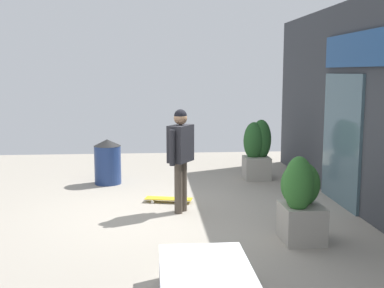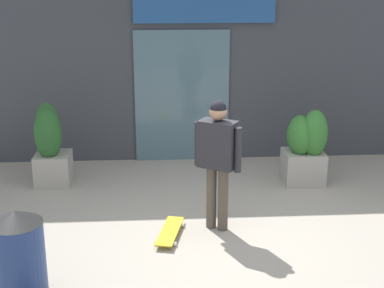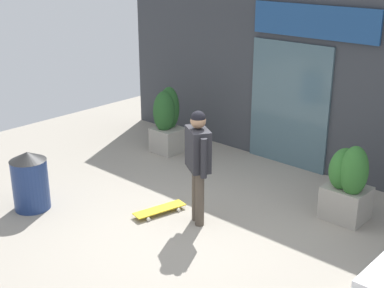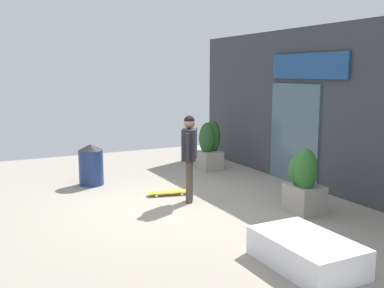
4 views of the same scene
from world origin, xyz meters
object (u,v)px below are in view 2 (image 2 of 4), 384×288
(skateboard, at_px, (170,231))
(planter_box_right, at_px, (305,148))
(skateboarder, at_px, (218,152))
(planter_box_left, at_px, (50,144))
(trash_bin, at_px, (18,252))

(skateboard, distance_m, planter_box_right, 2.78)
(skateboarder, height_order, skateboard, skateboarder)
(planter_box_left, xyz_separation_m, trash_bin, (0.22, -3.16, -0.18))
(skateboard, bearing_deg, planter_box_right, 141.65)
(planter_box_left, relative_size, trash_bin, 1.38)
(planter_box_left, bearing_deg, skateboard, -47.68)
(planter_box_right, height_order, trash_bin, planter_box_right)
(skateboard, relative_size, planter_box_right, 0.72)
(skateboard, relative_size, planter_box_left, 0.67)
(skateboard, xyz_separation_m, trash_bin, (-1.57, -1.19, 0.40))
(trash_bin, bearing_deg, skateboard, 37.27)
(planter_box_left, bearing_deg, trash_bin, -86.06)
(skateboarder, relative_size, trash_bin, 1.83)
(skateboard, height_order, planter_box_right, planter_box_right)
(skateboard, height_order, trash_bin, trash_bin)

